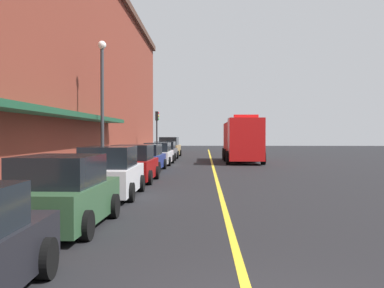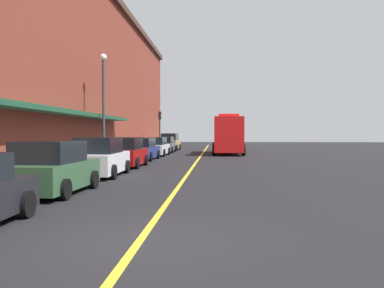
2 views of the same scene
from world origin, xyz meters
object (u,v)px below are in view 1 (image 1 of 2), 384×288
Objects in this scene: parked_car_3 at (134,164)px; parked_car_7 at (169,148)px; traffic_light_near at (157,124)px; parked_car_1 at (62,194)px; parked_car_4 at (147,158)px; parked_car_2 at (110,173)px; street_lamp_left at (102,92)px; parked_car_5 at (158,154)px; parked_car_6 at (165,151)px; parking_meter_0 at (39,174)px; parking_meter_1 at (124,153)px; fire_truck at (242,140)px.

parked_car_7 is (-0.12, 23.37, 0.08)m from parked_car_3.
traffic_light_near is at bearing 4.59° from parked_car_3.
parked_car_4 is (-0.08, 16.65, -0.05)m from parked_car_1.
parked_car_2 is 8.88m from street_lamp_left.
parked_car_5 is (-0.06, 11.92, -0.05)m from parked_car_3.
parked_car_6 is at bearing 1.41° from parked_car_3.
parked_car_2 is at bearing 1.23° from parked_car_1.
parking_meter_0 is at bearing 176.54° from parked_car_4.
parked_car_5 is 6.15m from parking_meter_1.
parked_car_5 reaches higher than parking_meter_1.
parked_car_4 is 18.47m from traffic_light_near.
parked_car_3 reaches higher than parking_meter_0.
parked_car_6 is 7.00m from traffic_light_near.
parked_car_7 is at bearing 1.41° from parked_car_6.
parked_car_4 is at bearing -0.10° from parked_car_2.
fire_truck is 12.08m from parking_meter_1.
parked_car_7 reaches higher than parked_car_4.
traffic_light_near reaches higher than parking_meter_1.
parked_car_3 is (0.08, 5.00, -0.02)m from parked_car_2.
parked_car_3 is at bearing -1.48° from parked_car_2.
parked_car_1 is at bearing -85.14° from parking_meter_1.
parked_car_7 is 0.63× the size of street_lamp_left.
parked_car_4 is 17.18m from parked_car_7.
parked_car_5 reaches higher than parking_meter_0.
parked_car_1 is 0.97× the size of parked_car_7.
parked_car_6 is at bearing 82.33° from street_lamp_left.
fire_truck reaches higher than parking_meter_1.
street_lamp_left is at bearing 9.96° from parked_car_1.
parked_car_2 is at bearing -177.68° from parked_car_7.
parked_car_5 is at bearing -83.77° from traffic_light_near.
parked_car_7 is 3.27× the size of parking_meter_1.
parked_car_4 reaches higher than parked_car_6.
parked_car_7 is (-0.06, 11.46, 0.13)m from parked_car_5.
parked_car_1 is 1.02× the size of parked_car_3.
parked_car_5 is 0.70× the size of street_lamp_left.
parked_car_5 is at bearing -179.42° from parked_car_6.
parked_car_3 is at bearing -176.58° from parked_car_4.
parking_meter_1 is (-1.42, 10.94, 0.23)m from parked_car_2.
traffic_light_near is at bearing 5.76° from parked_car_4.
parked_car_4 reaches higher than parked_car_5.
parking_meter_0 is (-1.37, -31.47, 0.18)m from parked_car_7.
parked_car_5 is at bearing 0.72° from parked_car_4.
parked_car_4 reaches higher than parking_meter_1.
parked_car_2 is at bearing -82.62° from parking_meter_1.
fire_truck is (6.24, 15.20, 0.91)m from parked_car_3.
parked_car_4 is 11.10m from fire_truck.
parked_car_3 is 0.85× the size of parked_car_4.
parked_car_6 is 0.52× the size of fire_truck.
traffic_light_near reaches higher than parked_car_6.
parked_car_4 is 0.70× the size of street_lamp_left.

